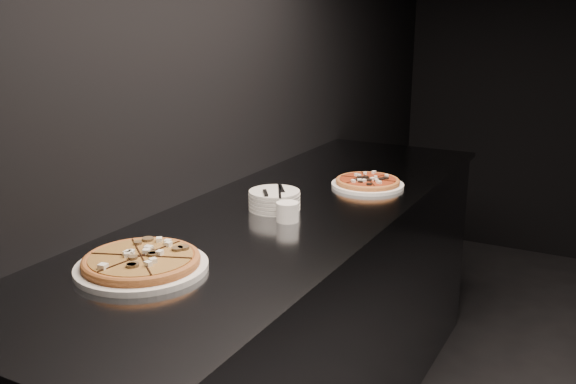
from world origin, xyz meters
The scene contains 7 objects.
wall_left centered at (-2.50, 0.00, 1.40)m, with size 0.02×5.00×2.80m, color black.
counter centered at (-2.13, 0.00, 0.46)m, with size 0.74×2.44×0.92m.
pizza_mushroom centered at (-2.21, -0.69, 0.94)m, with size 0.41×0.41×0.04m.
pizza_tomato centered at (-1.99, 0.38, 0.94)m, with size 0.28×0.28×0.03m.
plate_stack centered at (-2.17, -0.05, 0.95)m, with size 0.18×0.18×0.07m.
cutlery centered at (-2.16, -0.06, 0.99)m, with size 0.09×0.18×0.01m.
ramekin centered at (-2.07, -0.14, 0.95)m, with size 0.07×0.07×0.06m.
Camera 1 is at (-1.12, -1.91, 1.59)m, focal length 40.00 mm.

